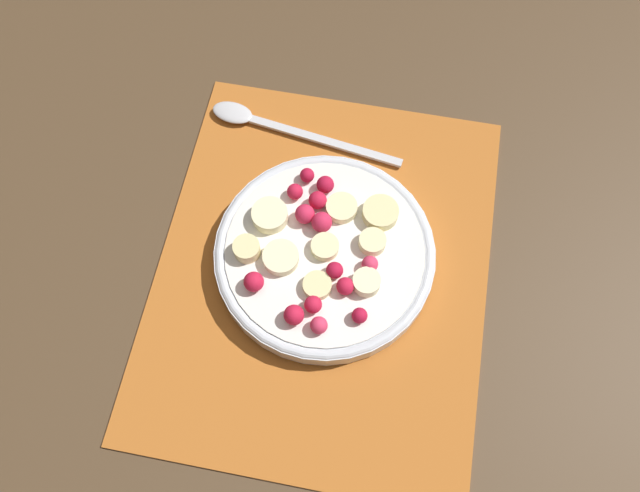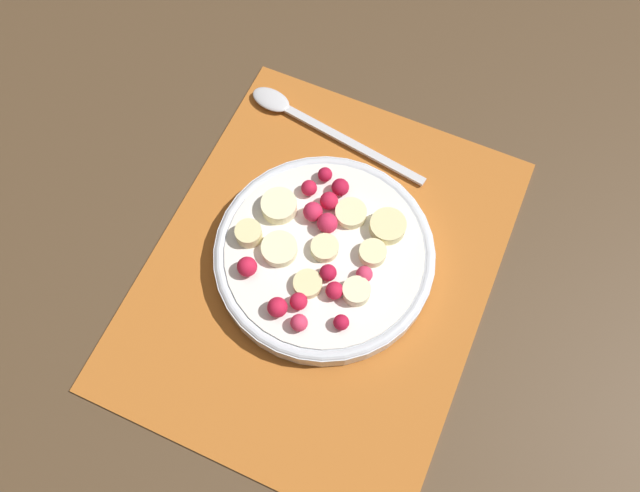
{
  "view_description": "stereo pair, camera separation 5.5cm",
  "coord_description": "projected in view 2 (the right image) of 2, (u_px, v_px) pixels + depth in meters",
  "views": [
    {
      "loc": [
        0.23,
        0.04,
        0.59
      ],
      "look_at": [
        -0.01,
        -0.0,
        0.04
      ],
      "focal_mm": 35.0,
      "sensor_mm": 36.0,
      "label": 1
    },
    {
      "loc": [
        0.21,
        0.09,
        0.59
      ],
      "look_at": [
        -0.01,
        -0.0,
        0.04
      ],
      "focal_mm": 35.0,
      "sensor_mm": 36.0,
      "label": 2
    }
  ],
  "objects": [
    {
      "name": "placemat",
      "position": [
        320.0,
        269.0,
        0.63
      ],
      "size": [
        0.41,
        0.33,
        0.01
      ],
      "color": "#B26023",
      "rests_on": "ground_plane"
    },
    {
      "name": "fruit_bowl",
      "position": [
        320.0,
        252.0,
        0.62
      ],
      "size": [
        0.22,
        0.22,
        0.04
      ],
      "color": "silver",
      "rests_on": "placemat"
    },
    {
      "name": "ground_plane",
      "position": [
        320.0,
        270.0,
        0.63
      ],
      "size": [
        3.0,
        3.0,
        0.0
      ],
      "primitive_type": "plane",
      "color": "#4C3823"
    },
    {
      "name": "spoon",
      "position": [
        302.0,
        117.0,
        0.7
      ],
      "size": [
        0.05,
        0.22,
        0.01
      ],
      "rotation": [
        0.0,
        0.0,
        4.56
      ],
      "color": "silver",
      "rests_on": "placemat"
    }
  ]
}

